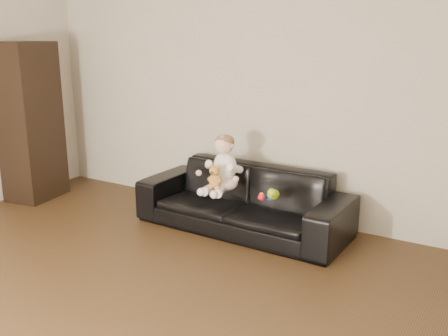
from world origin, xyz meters
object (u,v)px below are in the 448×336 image
Objects in this scene: toy_rattle at (261,197)px; teddy_bear at (215,177)px; cabinet at (31,122)px; toy_green at (273,194)px; toy_blue_disc at (269,197)px; sofa at (243,199)px; baby at (223,166)px.

teddy_bear is at bearing -168.88° from toy_rattle.
toy_green is (2.90, 0.27, -0.44)m from cabinet.
toy_rattle is at bearing -106.36° from toy_blue_disc.
toy_blue_disc is at bearing 73.64° from toy_rattle.
sofa is 19.95× the size of toy_blue_disc.
cabinet is 2.40m from baby.
toy_green is 1.98× the size of toy_rattle.
baby reaches higher than sofa.
sofa is 2.62m from cabinet.
toy_blue_disc is (0.48, 0.02, -0.23)m from baby.
baby is (-0.15, -0.11, 0.33)m from sofa.
sofa is at bearing 164.88° from toy_green.
sofa is at bearing 164.31° from toy_blue_disc.
toy_rattle is at bearing -24.56° from baby.
teddy_bear reaches higher than toy_green.
toy_blue_disc is (2.85, 0.28, -0.48)m from cabinet.
toy_green is 0.06m from toy_blue_disc.
toy_green reaches higher than toy_blue_disc.
teddy_bear is (-0.14, -0.28, 0.27)m from sofa.
toy_blue_disc is (0.03, 0.10, -0.03)m from toy_rattle.
baby reaches higher than toy_blue_disc.
sofa is 0.41m from toy_green.
sofa is 0.37m from toy_rattle.
baby is 2.45× the size of teddy_bear.
toy_green is 1.28× the size of toy_blue_disc.
toy_green is at bearing -13.72° from sofa.
toy_blue_disc is (-0.04, 0.01, -0.04)m from toy_green.
toy_blue_disc is at bearing 16.78° from teddy_bear.
cabinet reaches higher than baby.
teddy_bear is 0.47m from toy_rattle.
sofa is 0.35m from toy_blue_disc.
cabinet reaches higher than sofa.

